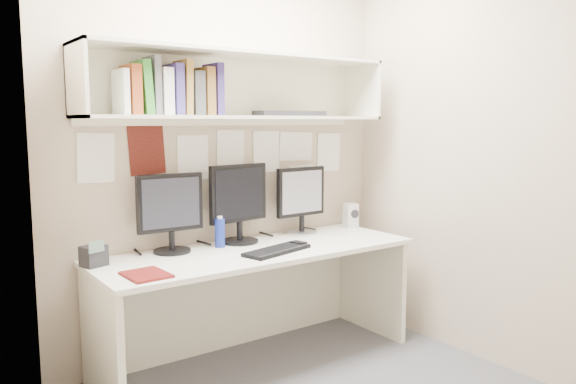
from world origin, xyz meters
TOP-DOWN VIEW (x-y plane):
  - wall_back at (0.00, 1.00)m, footprint 2.40×0.02m
  - wall_front at (0.00, -1.00)m, footprint 2.40×0.02m
  - wall_left at (-1.20, 0.00)m, footprint 0.02×2.00m
  - wall_right at (1.20, 0.00)m, footprint 0.02×2.00m
  - desk at (0.00, 0.65)m, footprint 2.00×0.70m
  - overhead_hutch at (0.00, 0.86)m, footprint 2.00×0.38m
  - pinned_papers at (0.00, 0.99)m, footprint 1.92×0.01m
  - monitor_left at (-0.46, 0.87)m, footprint 0.40×0.22m
  - monitor_center at (0.00, 0.87)m, footprint 0.43×0.24m
  - monitor_right at (0.50, 0.87)m, footprint 0.40×0.22m
  - keyboard at (0.05, 0.50)m, footprint 0.48×0.27m
  - mouse at (0.25, 0.55)m, footprint 0.08×0.11m
  - speaker at (0.94, 0.84)m, footprint 0.11×0.11m
  - blue_bottle at (-0.16, 0.82)m, footprint 0.06×0.06m
  - maroon_notebook at (-0.78, 0.46)m, footprint 0.21×0.25m
  - desk_phone at (-0.94, 0.80)m, footprint 0.15×0.14m
  - book_stack at (-0.47, 0.82)m, footprint 0.60×0.20m
  - hutch_tray at (0.36, 0.81)m, footprint 0.48×0.22m

SIDE VIEW (x-z plane):
  - desk at x=0.00m, z-range 0.00..0.73m
  - maroon_notebook at x=-0.78m, z-range 0.73..0.74m
  - keyboard at x=0.05m, z-range 0.73..0.75m
  - mouse at x=0.25m, z-range 0.73..0.76m
  - desk_phone at x=-0.94m, z-range 0.71..0.86m
  - speaker at x=0.94m, z-range 0.73..0.91m
  - blue_bottle at x=-0.16m, z-range 0.72..0.92m
  - monitor_right at x=0.50m, z-range 0.75..1.21m
  - monitor_left at x=-0.46m, z-range 0.75..1.22m
  - monitor_center at x=0.00m, z-range 0.75..1.25m
  - pinned_papers at x=0.00m, z-range 1.01..1.49m
  - wall_back at x=0.00m, z-range 0.00..2.60m
  - wall_front at x=0.00m, z-range 0.00..2.60m
  - wall_left at x=-1.20m, z-range 0.00..2.60m
  - wall_right at x=1.20m, z-range 0.00..2.60m
  - hutch_tray at x=0.36m, z-range 1.54..1.57m
  - book_stack at x=-0.47m, z-range 1.52..1.84m
  - overhead_hutch at x=0.00m, z-range 1.52..1.92m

